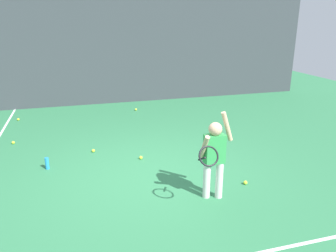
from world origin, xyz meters
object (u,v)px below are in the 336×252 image
object	(u,v)px
tennis_ball_2	(13,143)
tennis_ball_4	(136,109)
tennis_ball_0	(93,151)
tennis_ball_1	(245,183)
tennis_ball_5	(141,158)
water_bottle	(47,163)
tennis_ball_3	(18,119)
tennis_player	(214,154)

from	to	relation	value
tennis_ball_2	tennis_ball_4	xyz separation A→B (m)	(3.10, 1.96, 0.00)
tennis_ball_0	tennis_ball_1	distance (m)	3.14
tennis_ball_0	tennis_ball_5	world-z (taller)	same
water_bottle	tennis_ball_5	bearing A→B (deg)	-1.51
tennis_ball_1	tennis_ball_5	xyz separation A→B (m)	(-1.46, 1.49, 0.00)
tennis_ball_1	water_bottle	bearing A→B (deg)	154.27
tennis_ball_3	tennis_ball_4	world-z (taller)	same
tennis_player	tennis_ball_3	size ratio (longest dim) A/B	20.46
water_bottle	tennis_ball_2	bearing A→B (deg)	117.47
water_bottle	tennis_ball_0	world-z (taller)	water_bottle
tennis_ball_4	tennis_ball_2	bearing A→B (deg)	-147.65
tennis_ball_3	tennis_ball_5	size ratio (longest dim) A/B	1.00
tennis_ball_2	tennis_ball_5	xyz separation A→B (m)	(2.52, -1.57, 0.00)
water_bottle	tennis_ball_2	xyz separation A→B (m)	(-0.79, 1.53, -0.08)
tennis_ball_1	tennis_ball_5	distance (m)	2.08
tennis_ball_0	tennis_ball_4	xyz separation A→B (m)	(1.44, 2.92, 0.00)
tennis_player	tennis_ball_2	distance (m)	4.71
tennis_ball_0	tennis_ball_4	bearing A→B (deg)	63.72
tennis_ball_1	tennis_ball_4	world-z (taller)	same
tennis_ball_1	tennis_player	bearing A→B (deg)	-161.21
tennis_ball_1	tennis_ball_4	size ratio (longest dim) A/B	1.00
tennis_ball_2	tennis_ball_3	size ratio (longest dim) A/B	1.00
water_bottle	tennis_ball_4	bearing A→B (deg)	56.60
tennis_ball_3	tennis_ball_4	bearing A→B (deg)	2.05
tennis_ball_3	tennis_ball_4	distance (m)	3.24
tennis_ball_2	tennis_ball_5	size ratio (longest dim) A/B	1.00
tennis_player	tennis_ball_5	bearing A→B (deg)	112.89
tennis_ball_2	tennis_ball_5	world-z (taller)	same
tennis_ball_3	tennis_ball_5	distance (m)	4.33
tennis_ball_1	tennis_ball_5	bearing A→B (deg)	134.36
tennis_ball_2	tennis_ball_0	bearing A→B (deg)	-30.09
tennis_ball_1	tennis_ball_0	bearing A→B (deg)	137.84
tennis_player	water_bottle	bearing A→B (deg)	143.72
tennis_ball_4	tennis_player	bearing A→B (deg)	-88.00
water_bottle	tennis_ball_1	size ratio (longest dim) A/B	3.33
tennis_ball_0	tennis_ball_3	xyz separation A→B (m)	(-1.79, 2.80, 0.00)
tennis_ball_2	tennis_ball_4	size ratio (longest dim) A/B	1.00
water_bottle	tennis_ball_4	distance (m)	4.18
tennis_player	tennis_ball_2	xyz separation A→B (m)	(-3.28, 3.30, -0.69)
tennis_ball_5	tennis_ball_0	bearing A→B (deg)	144.67
tennis_player	tennis_ball_5	xyz separation A→B (m)	(-0.76, 1.73, -0.69)
tennis_ball_0	tennis_ball_5	bearing A→B (deg)	-35.33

